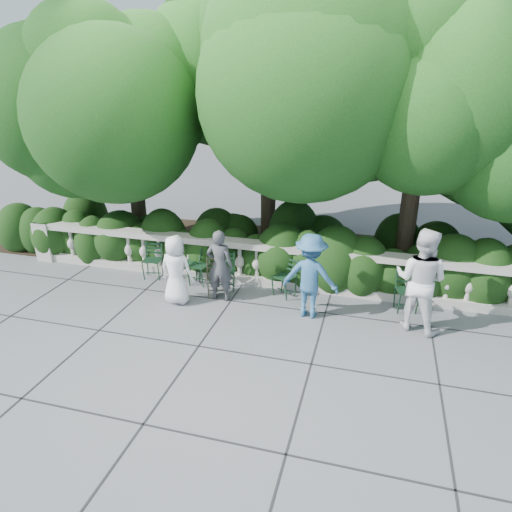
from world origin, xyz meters
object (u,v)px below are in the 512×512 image
(chair_b, at_px, (225,292))
(chair_f, at_px, (406,314))
(chair_a, at_px, (185,283))
(chair_weathered, at_px, (217,298))
(person_older_blue, at_px, (310,276))
(person_woman_grey, at_px, (220,266))
(chair_d, at_px, (196,286))
(chair_c, at_px, (152,280))
(person_casual_man, at_px, (421,280))
(chair_e, at_px, (280,298))
(person_businessman, at_px, (176,270))

(chair_b, relative_size, chair_f, 1.00)
(chair_a, xyz_separation_m, chair_weathered, (0.96, -0.50, 0.00))
(chair_a, distance_m, person_older_blue, 3.17)
(person_woman_grey, bearing_deg, chair_d, -33.64)
(chair_c, xyz_separation_m, person_casual_man, (5.79, -0.60, 0.98))
(chair_e, xyz_separation_m, person_casual_man, (2.72, -0.51, 0.98))
(chair_c, height_order, chair_e, same)
(person_casual_man, height_order, person_older_blue, person_casual_man)
(chair_weathered, bearing_deg, chair_b, 54.01)
(person_woman_grey, relative_size, person_older_blue, 0.91)
(chair_c, height_order, person_businessman, person_businessman)
(chair_b, relative_size, person_woman_grey, 0.54)
(chair_d, height_order, person_woman_grey, person_woman_grey)
(chair_a, relative_size, person_businessman, 0.57)
(chair_d, relative_size, person_casual_man, 0.43)
(chair_b, bearing_deg, chair_f, -13.59)
(chair_d, bearing_deg, chair_b, -0.21)
(chair_a, height_order, chair_c, same)
(chair_b, xyz_separation_m, person_woman_grey, (0.01, -0.33, 0.77))
(person_businessman, bearing_deg, person_older_blue, -171.91)
(person_casual_man, bearing_deg, person_businessman, 25.32)
(person_woman_grey, height_order, person_older_blue, person_older_blue)
(chair_a, height_order, chair_e, same)
(chair_f, bearing_deg, chair_a, 164.07)
(chair_f, xyz_separation_m, person_businessman, (-4.62, -0.75, 0.74))
(chair_c, bearing_deg, chair_d, -11.89)
(chair_e, distance_m, person_casual_man, 2.94)
(chair_a, relative_size, person_casual_man, 0.43)
(chair_weathered, distance_m, person_woman_grey, 0.78)
(chair_a, bearing_deg, person_woman_grey, 1.82)
(person_older_blue, bearing_deg, person_casual_man, -173.18)
(chair_f, xyz_separation_m, chair_weathered, (-3.89, -0.37, 0.00))
(chair_b, relative_size, person_businessman, 0.57)
(chair_a, height_order, chair_d, same)
(person_woman_grey, bearing_deg, chair_c, -16.28)
(person_older_blue, bearing_deg, chair_e, -33.39)
(chair_a, bearing_deg, chair_d, 19.15)
(chair_f, relative_size, chair_weathered, 1.00)
(person_casual_man, relative_size, person_older_blue, 1.16)
(chair_b, height_order, chair_d, same)
(chair_e, bearing_deg, chair_c, -155.34)
(person_older_blue, bearing_deg, person_woman_grey, -0.30)
(chair_b, distance_m, chair_d, 0.75)
(chair_e, height_order, chair_f, same)
(chair_e, height_order, person_older_blue, person_older_blue)
(chair_b, height_order, chair_c, same)
(chair_b, xyz_separation_m, person_businessman, (-0.81, -0.69, 0.74))
(person_casual_man, bearing_deg, chair_c, 16.48)
(chair_a, relative_size, person_older_blue, 0.49)
(person_woman_grey, bearing_deg, person_casual_man, 176.30)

